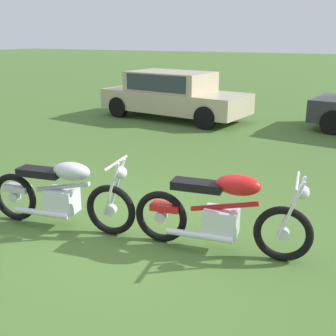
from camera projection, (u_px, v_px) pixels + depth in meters
name	position (u px, v px, depth m)	size (l,w,h in m)	color
ground_plane	(134.00, 237.00, 5.39)	(120.00, 120.00, 0.00)	#476B2D
motorcycle_silver	(61.00, 194.00, 5.54)	(2.13, 0.74, 1.02)	black
motorcycle_red	(222.00, 213.00, 4.90)	(2.13, 0.72, 1.02)	black
car_beige	(173.00, 93.00, 12.88)	(4.74, 2.36, 1.43)	#BCAD8C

